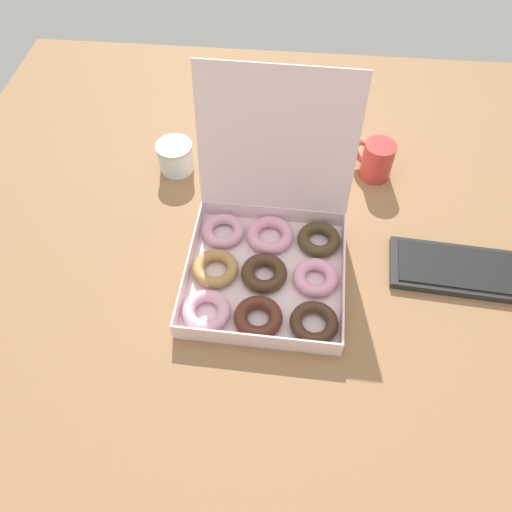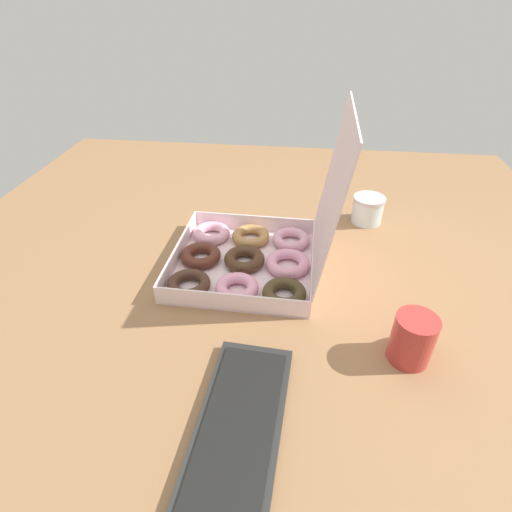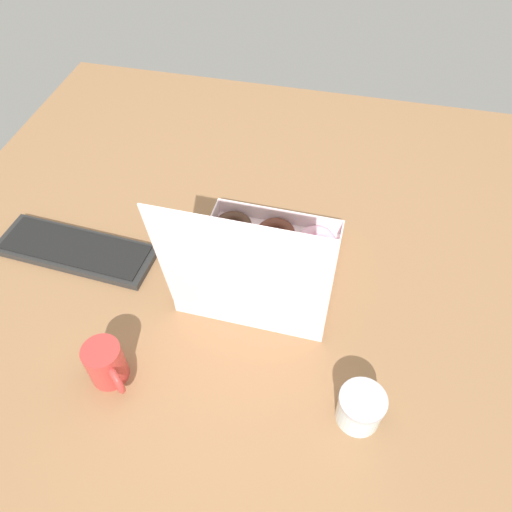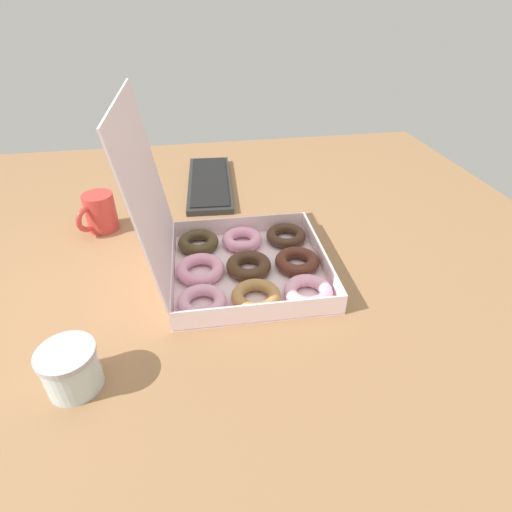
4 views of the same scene
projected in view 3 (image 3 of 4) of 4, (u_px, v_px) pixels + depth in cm
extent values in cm
cube|color=#926844|center=(252.00, 281.00, 125.61)|extent=(180.00, 180.00, 2.00)
cube|color=white|center=(265.00, 269.00, 126.61)|extent=(35.83, 35.83, 0.40)
cube|color=white|center=(333.00, 276.00, 121.95)|extent=(1.29, 34.95, 4.56)
cube|color=white|center=(199.00, 250.00, 127.52)|extent=(1.29, 34.95, 4.56)
cube|color=white|center=(280.00, 216.00, 135.65)|extent=(34.15, 1.27, 4.56)
cube|color=white|center=(247.00, 319.00, 113.82)|extent=(34.15, 1.27, 4.56)
cube|color=white|center=(242.00, 275.00, 97.22)|extent=(35.08, 6.46, 34.62)
torus|color=#E7A5BE|center=(317.00, 241.00, 130.66)|extent=(13.10, 13.10, 2.78)
torus|color=#54281B|center=(276.00, 233.00, 132.57)|extent=(12.20, 12.20, 2.94)
torus|color=#43291C|center=(233.00, 226.00, 134.37)|extent=(12.97, 12.97, 2.62)
torus|color=#AF7F47|center=(309.00, 273.00, 123.60)|extent=(13.43, 13.43, 2.69)
torus|color=#442B1A|center=(266.00, 265.00, 125.32)|extent=(13.87, 13.87, 3.03)
torus|color=#EE9EBF|center=(222.00, 257.00, 127.07)|extent=(13.22, 13.22, 2.81)
torus|color=#E6A4BF|center=(300.00, 310.00, 116.49)|extent=(13.95, 13.95, 2.63)
torus|color=#EB9DBE|center=(254.00, 300.00, 118.31)|extent=(14.51, 14.51, 2.79)
torus|color=#46371E|center=(207.00, 291.00, 120.12)|extent=(13.62, 13.62, 2.80)
cube|color=#272726|center=(76.00, 250.00, 129.82)|extent=(42.44, 16.60, 1.80)
cube|color=black|center=(75.00, 247.00, 128.98)|extent=(38.97, 14.17, 0.40)
cylinder|color=#B33531|center=(106.00, 363.00, 103.80)|extent=(8.05, 8.05, 10.23)
torus|color=#B33531|center=(115.00, 378.00, 101.56)|extent=(6.44, 5.71, 7.18)
cylinder|color=black|center=(102.00, 355.00, 101.32)|extent=(7.09, 7.09, 0.61)
cylinder|color=silver|center=(360.00, 409.00, 98.90)|extent=(9.00, 9.00, 7.08)
cylinder|color=#B2B2B7|center=(363.00, 400.00, 95.84)|extent=(9.45, 9.45, 1.00)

